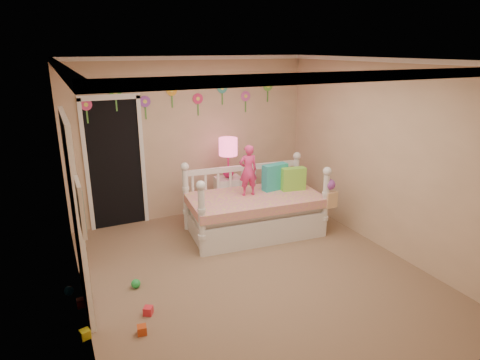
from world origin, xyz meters
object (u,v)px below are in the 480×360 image
table_lamp (228,152)px  daybed (254,199)px  nightstand (229,197)px  child (248,170)px

table_lamp → daybed: bearing=-81.2°
nightstand → table_lamp: (-0.00, -0.00, 0.78)m
daybed → table_lamp: bearing=103.9°
child → table_lamp: 0.68m
daybed → child: (-0.08, 0.06, 0.45)m
daybed → table_lamp: (-0.11, 0.72, 0.59)m
daybed → table_lamp: size_ratio=3.04×
daybed → child: child is taller
daybed → nightstand: (-0.11, 0.72, -0.20)m
daybed → table_lamp: table_lamp is taller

